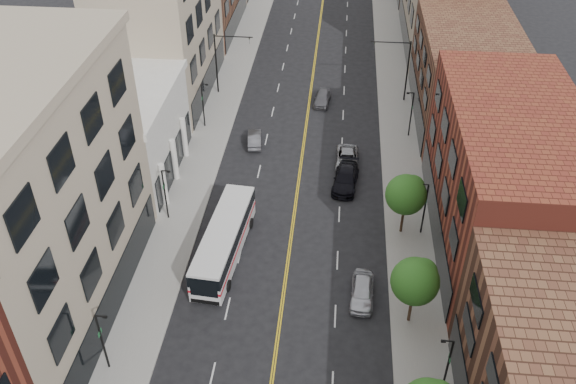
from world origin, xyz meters
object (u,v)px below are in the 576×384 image
(car_lane_a, at_px, (346,178))
(city_bus, at_px, (224,239))
(car_lane_c, at_px, (322,98))
(car_lane_behind, at_px, (254,139))
(car_parked_far, at_px, (362,291))
(car_lane_b, at_px, (347,159))

(car_lane_a, bearing_deg, city_bus, -125.76)
(car_lane_a, height_order, car_lane_c, car_lane_a)
(city_bus, xyz_separation_m, car_lane_behind, (0.06, 17.19, -1.08))
(car_lane_behind, bearing_deg, city_bus, 81.91)
(car_parked_far, xyz_separation_m, car_lane_a, (-1.47, 14.51, 0.04))
(car_lane_b, bearing_deg, car_lane_behind, 163.39)
(car_parked_far, bearing_deg, car_lane_behind, 121.07)
(car_parked_far, relative_size, car_lane_c, 1.05)
(city_bus, height_order, car_lane_b, city_bus)
(car_lane_a, xyz_separation_m, car_lane_c, (-2.96, 16.05, -0.08))
(city_bus, bearing_deg, car_lane_a, 52.97)
(car_lane_a, distance_m, car_lane_b, 3.56)
(car_lane_c, bearing_deg, car_lane_b, -70.81)
(car_lane_behind, relative_size, car_lane_b, 0.80)
(city_bus, distance_m, car_lane_a, 14.43)
(car_lane_a, bearing_deg, car_lane_c, 106.71)
(city_bus, distance_m, car_lane_b, 17.28)
(city_bus, bearing_deg, car_lane_b, 60.67)
(car_parked_far, relative_size, car_lane_b, 0.89)
(car_lane_c, bearing_deg, car_lane_behind, -119.24)
(car_lane_b, xyz_separation_m, car_lane_c, (-3.05, 12.49, 0.03))
(car_lane_b, bearing_deg, car_parked_far, -85.34)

